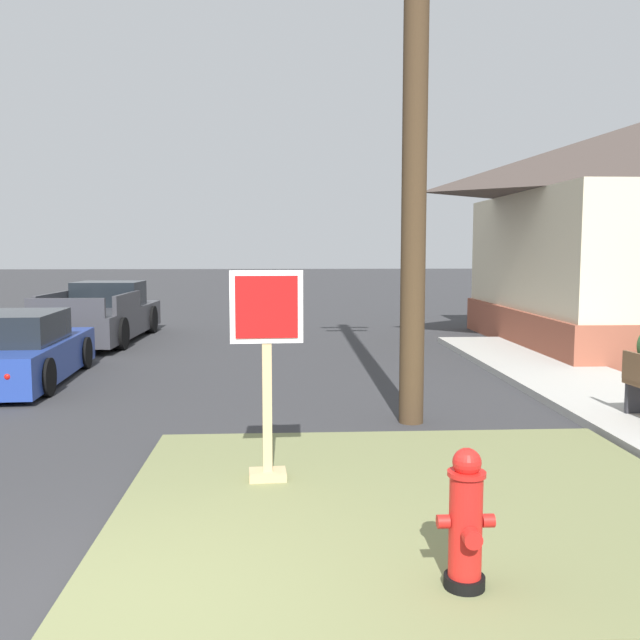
% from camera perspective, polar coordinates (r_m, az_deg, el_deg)
% --- Properties ---
extents(ground_plane, '(160.00, 160.00, 0.00)m').
position_cam_1_polar(ground_plane, '(4.73, -17.38, -23.77)').
color(ground_plane, '#333335').
extents(grass_corner_patch, '(5.29, 4.60, 0.08)m').
position_cam_1_polar(grass_corner_patch, '(6.48, 7.86, -14.78)').
color(grass_corner_patch, olive).
rests_on(grass_corner_patch, ground).
extents(sidewalk_strip, '(2.20, 14.75, 0.12)m').
position_cam_1_polar(sidewalk_strip, '(11.11, 24.02, -6.40)').
color(sidewalk_strip, '#B2AFA8').
rests_on(sidewalk_strip, ground).
extents(fire_hydrant, '(0.38, 0.34, 0.95)m').
position_cam_1_polar(fire_hydrant, '(4.81, 12.00, -16.10)').
color(fire_hydrant, black).
rests_on(fire_hydrant, grass_corner_patch).
extents(stop_sign, '(0.70, 0.30, 2.05)m').
position_cam_1_polar(stop_sign, '(6.67, -4.42, -5.08)').
color(stop_sign, tan).
rests_on(stop_sign, grass_corner_patch).
extents(manhole_cover, '(0.70, 0.70, 0.02)m').
position_cam_1_polar(manhole_cover, '(7.04, -12.67, -13.44)').
color(manhole_cover, black).
rests_on(manhole_cover, ground).
extents(parked_sedan_blue, '(1.99, 4.27, 1.25)m').
position_cam_1_polar(parked_sedan_blue, '(13.11, -23.86, -2.44)').
color(parked_sedan_blue, '#233D93').
rests_on(parked_sedan_blue, ground).
extents(pickup_truck_charcoal, '(2.14, 5.47, 1.48)m').
position_cam_1_polar(pickup_truck_charcoal, '(18.44, -17.61, 0.28)').
color(pickup_truck_charcoal, '#38383D').
rests_on(pickup_truck_charcoal, ground).
extents(utility_pole, '(1.40, 0.33, 10.55)m').
position_cam_1_polar(utility_pole, '(9.66, 8.02, 24.48)').
color(utility_pole, '#42301E').
rests_on(utility_pole, ground).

